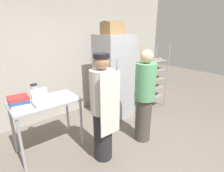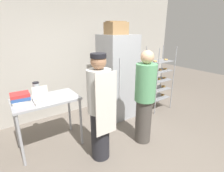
# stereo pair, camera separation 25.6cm
# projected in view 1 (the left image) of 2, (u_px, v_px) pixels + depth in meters

# --- Properties ---
(ground_plane) EXTENTS (14.00, 14.00, 0.00)m
(ground_plane) POSITION_uv_depth(u_px,v_px,m) (143.00, 157.00, 2.95)
(ground_plane) COLOR #6B6056
(back_wall) EXTENTS (6.40, 0.12, 3.06)m
(back_wall) POSITION_uv_depth(u_px,v_px,m) (71.00, 52.00, 4.24)
(back_wall) COLOR #ADA89E
(back_wall) RESTS_ON ground_plane
(refrigerator) EXTENTS (0.75, 0.72, 1.94)m
(refrigerator) POSITION_uv_depth(u_px,v_px,m) (114.00, 77.00, 4.11)
(refrigerator) COLOR #9EA0A5
(refrigerator) RESTS_ON ground_plane
(baking_rack) EXTENTS (0.64, 0.43, 1.65)m
(baking_rack) POSITION_uv_depth(u_px,v_px,m) (153.00, 78.00, 4.62)
(baking_rack) COLOR #93969B
(baking_rack) RESTS_ON ground_plane
(prep_counter) EXTENTS (1.07, 0.64, 0.93)m
(prep_counter) POSITION_uv_depth(u_px,v_px,m) (46.00, 107.00, 2.92)
(prep_counter) COLOR #9EA0A5
(prep_counter) RESTS_ON ground_plane
(donut_box) EXTENTS (0.25, 0.21, 0.26)m
(donut_box) POSITION_uv_depth(u_px,v_px,m) (42.00, 103.00, 2.70)
(donut_box) COLOR silver
(donut_box) RESTS_ON prep_counter
(blender_pitcher) EXTENTS (0.14, 0.14, 0.26)m
(blender_pitcher) POSITION_uv_depth(u_px,v_px,m) (35.00, 92.00, 2.92)
(blender_pitcher) COLOR #99999E
(blender_pitcher) RESTS_ON prep_counter
(binder_stack) EXTENTS (0.30, 0.27, 0.15)m
(binder_stack) POSITION_uv_depth(u_px,v_px,m) (19.00, 101.00, 2.69)
(binder_stack) COLOR silver
(binder_stack) RESTS_ON prep_counter
(cardboard_storage_box) EXTENTS (0.42, 0.35, 0.27)m
(cardboard_storage_box) POSITION_uv_depth(u_px,v_px,m) (112.00, 28.00, 3.68)
(cardboard_storage_box) COLOR #937047
(cardboard_storage_box) RESTS_ON refrigerator
(person_baker) EXTENTS (0.37, 0.39, 1.74)m
(person_baker) POSITION_uv_depth(u_px,v_px,m) (103.00, 108.00, 2.68)
(person_baker) COLOR #232328
(person_baker) RESTS_ON ground_plane
(person_customer) EXTENTS (0.37, 0.37, 1.73)m
(person_customer) POSITION_uv_depth(u_px,v_px,m) (144.00, 97.00, 3.18)
(person_customer) COLOR #47423D
(person_customer) RESTS_ON ground_plane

